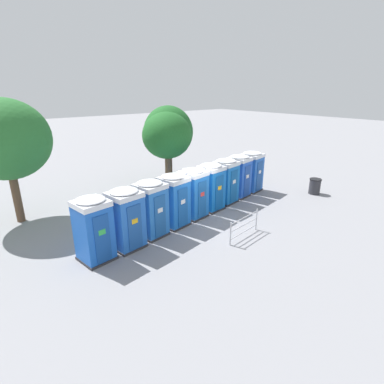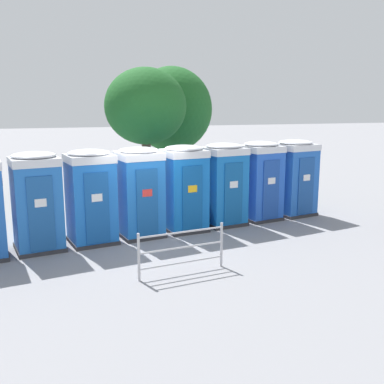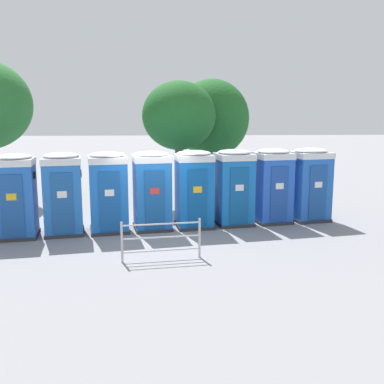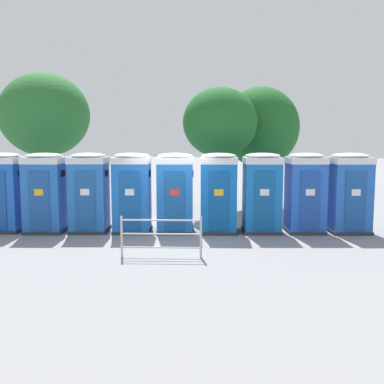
{
  "view_description": "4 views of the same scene",
  "coord_description": "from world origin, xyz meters",
  "px_view_note": "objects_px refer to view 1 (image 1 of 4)",
  "views": [
    {
      "loc": [
        -8.95,
        -10.84,
        6.25
      ],
      "look_at": [
        -0.11,
        0.15,
        1.35
      ],
      "focal_mm": 28.0,
      "sensor_mm": 36.0,
      "label": 1
    },
    {
      "loc": [
        -2.39,
        -12.1,
        3.73
      ],
      "look_at": [
        1.62,
        0.43,
        1.12
      ],
      "focal_mm": 42.0,
      "sensor_mm": 36.0,
      "label": 2
    },
    {
      "loc": [
        0.38,
        -14.12,
        3.75
      ],
      "look_at": [
        1.28,
        0.37,
        1.16
      ],
      "focal_mm": 42.0,
      "sensor_mm": 36.0,
      "label": 3
    },
    {
      "loc": [
        2.96,
        -13.78,
        2.97
      ],
      "look_at": [
        0.5,
        0.24,
        1.29
      ],
      "focal_mm": 42.0,
      "sensor_mm": 36.0,
      "label": 4
    }
  ],
  "objects_px": {
    "portapotty_1": "(126,218)",
    "street_tree_1": "(5,140)",
    "portapotty_7": "(239,176)",
    "portapotty_3": "(174,200)",
    "trash_can": "(315,186)",
    "portapotty_2": "(151,208)",
    "portapotty_5": "(211,187)",
    "street_tree_0": "(168,132)",
    "portapotty_0": "(94,229)",
    "portapotty_8": "(251,171)",
    "street_tree_2": "(167,136)",
    "portapotty_4": "(193,193)",
    "portapotty_6": "(226,181)",
    "event_barrier": "(244,225)"
  },
  "relations": [
    {
      "from": "portapotty_1",
      "to": "street_tree_1",
      "type": "xyz_separation_m",
      "value": [
        -2.93,
        5.66,
        2.75
      ]
    },
    {
      "from": "portapotty_1",
      "to": "portapotty_7",
      "type": "distance_m",
      "value": 8.3
    },
    {
      "from": "portapotty_3",
      "to": "trash_can",
      "type": "relative_size",
      "value": 2.64
    },
    {
      "from": "portapotty_2",
      "to": "portapotty_5",
      "type": "height_order",
      "value": "same"
    },
    {
      "from": "portapotty_1",
      "to": "street_tree_0",
      "type": "relative_size",
      "value": 0.49
    },
    {
      "from": "street_tree_1",
      "to": "portapotty_7",
      "type": "bearing_deg",
      "value": -20.9
    },
    {
      "from": "portapotty_0",
      "to": "portapotty_3",
      "type": "xyz_separation_m",
      "value": [
        4.1,
        0.6,
        -0.0
      ]
    },
    {
      "from": "portapotty_7",
      "to": "street_tree_0",
      "type": "bearing_deg",
      "value": 107.17
    },
    {
      "from": "portapotty_2",
      "to": "portapotty_8",
      "type": "distance_m",
      "value": 8.3
    },
    {
      "from": "portapotty_0",
      "to": "street_tree_0",
      "type": "bearing_deg",
      "value": 39.52
    },
    {
      "from": "portapotty_1",
      "to": "street_tree_2",
      "type": "xyz_separation_m",
      "value": [
        5.09,
        4.42,
        2.31
      ]
    },
    {
      "from": "portapotty_2",
      "to": "street_tree_2",
      "type": "distance_m",
      "value": 6.03
    },
    {
      "from": "portapotty_5",
      "to": "trash_can",
      "type": "xyz_separation_m",
      "value": [
        6.73,
        -2.2,
        -0.8
      ]
    },
    {
      "from": "portapotty_7",
      "to": "trash_can",
      "type": "distance_m",
      "value": 4.9
    },
    {
      "from": "portapotty_3",
      "to": "trash_can",
      "type": "distance_m",
      "value": 9.67
    },
    {
      "from": "portapotty_4",
      "to": "street_tree_2",
      "type": "bearing_deg",
      "value": 74.81
    },
    {
      "from": "portapotty_6",
      "to": "portapotty_7",
      "type": "distance_m",
      "value": 1.38
    },
    {
      "from": "portapotty_5",
      "to": "street_tree_0",
      "type": "xyz_separation_m",
      "value": [
        1.15,
        5.57,
        2.17
      ]
    },
    {
      "from": "portapotty_2",
      "to": "portapotty_3",
      "type": "height_order",
      "value": "same"
    },
    {
      "from": "street_tree_1",
      "to": "event_barrier",
      "type": "xyz_separation_m",
      "value": [
        7.33,
        -8.1,
        -3.46
      ]
    },
    {
      "from": "street_tree_1",
      "to": "portapotty_6",
      "type": "bearing_deg",
      "value": -24.68
    },
    {
      "from": "portapotty_8",
      "to": "portapotty_0",
      "type": "bearing_deg",
      "value": -171.02
    },
    {
      "from": "portapotty_3",
      "to": "street_tree_2",
      "type": "bearing_deg",
      "value": 58.9
    },
    {
      "from": "street_tree_2",
      "to": "event_barrier",
      "type": "bearing_deg",
      "value": -95.81
    },
    {
      "from": "portapotty_4",
      "to": "portapotty_7",
      "type": "xyz_separation_m",
      "value": [
        4.09,
        0.7,
        0.0
      ]
    },
    {
      "from": "portapotty_0",
      "to": "street_tree_2",
      "type": "xyz_separation_m",
      "value": [
        6.47,
        4.53,
        2.31
      ]
    },
    {
      "from": "street_tree_2",
      "to": "trash_can",
      "type": "xyz_separation_m",
      "value": [
        7.1,
        -5.71,
        -3.11
      ]
    },
    {
      "from": "portapotty_0",
      "to": "portapotty_5",
      "type": "bearing_deg",
      "value": 8.47
    },
    {
      "from": "portapotty_6",
      "to": "portapotty_7",
      "type": "height_order",
      "value": "same"
    },
    {
      "from": "portapotty_1",
      "to": "portapotty_3",
      "type": "relative_size",
      "value": 1.0
    },
    {
      "from": "portapotty_2",
      "to": "street_tree_0",
      "type": "height_order",
      "value": "street_tree_0"
    },
    {
      "from": "portapotty_8",
      "to": "street_tree_1",
      "type": "relative_size",
      "value": 0.43
    },
    {
      "from": "portapotty_1",
      "to": "street_tree_2",
      "type": "relative_size",
      "value": 0.51
    },
    {
      "from": "portapotty_3",
      "to": "trash_can",
      "type": "height_order",
      "value": "portapotty_3"
    },
    {
      "from": "portapotty_5",
      "to": "portapotty_6",
      "type": "height_order",
      "value": "same"
    },
    {
      "from": "portapotty_5",
      "to": "portapotty_7",
      "type": "relative_size",
      "value": 1.0
    },
    {
      "from": "portapotty_1",
      "to": "event_barrier",
      "type": "bearing_deg",
      "value": -29.06
    },
    {
      "from": "street_tree_2",
      "to": "street_tree_0",
      "type": "bearing_deg",
      "value": 53.65
    },
    {
      "from": "portapotty_3",
      "to": "street_tree_0",
      "type": "distance_m",
      "value": 7.46
    },
    {
      "from": "portapotty_3",
      "to": "street_tree_2",
      "type": "height_order",
      "value": "street_tree_2"
    },
    {
      "from": "portapotty_1",
      "to": "portapotty_0",
      "type": "bearing_deg",
      "value": -175.42
    },
    {
      "from": "street_tree_0",
      "to": "trash_can",
      "type": "bearing_deg",
      "value": -54.34
    },
    {
      "from": "street_tree_2",
      "to": "portapotty_5",
      "type": "bearing_deg",
      "value": -84.08
    },
    {
      "from": "event_barrier",
      "to": "street_tree_0",
      "type": "bearing_deg",
      "value": 76.05
    },
    {
      "from": "portapotty_6",
      "to": "street_tree_1",
      "type": "distance_m",
      "value": 11.07
    },
    {
      "from": "portapotty_0",
      "to": "portapotty_1",
      "type": "relative_size",
      "value": 1.0
    },
    {
      "from": "portapotty_4",
      "to": "portapotty_3",
      "type": "bearing_deg",
      "value": -170.68
    },
    {
      "from": "portapotty_6",
      "to": "street_tree_2",
      "type": "xyz_separation_m",
      "value": [
        -1.72,
        3.24,
        2.31
      ]
    },
    {
      "from": "portapotty_4",
      "to": "event_barrier",
      "type": "height_order",
      "value": "portapotty_4"
    },
    {
      "from": "portapotty_2",
      "to": "street_tree_0",
      "type": "xyz_separation_m",
      "value": [
        5.26,
        6.19,
        2.17
      ]
    }
  ]
}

